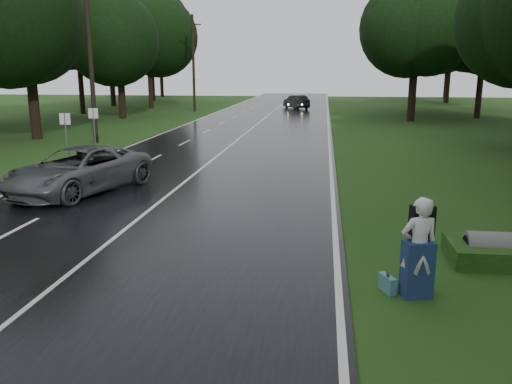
# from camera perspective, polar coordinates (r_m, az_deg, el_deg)

# --- Properties ---
(ground) EXTENTS (160.00, 160.00, 0.00)m
(ground) POSITION_cam_1_polar(r_m,az_deg,el_deg) (12.69, -18.42, -7.51)
(ground) COLOR #224514
(ground) RESTS_ON ground
(road) EXTENTS (12.00, 140.00, 0.04)m
(road) POSITION_cam_1_polar(r_m,az_deg,el_deg) (31.40, -2.55, 5.33)
(road) COLOR black
(road) RESTS_ON ground
(lane_center) EXTENTS (0.12, 140.00, 0.01)m
(lane_center) POSITION_cam_1_polar(r_m,az_deg,el_deg) (31.40, -2.55, 5.38)
(lane_center) COLOR silver
(lane_center) RESTS_ON road
(grey_car) EXTENTS (4.34, 6.36, 1.62)m
(grey_car) POSITION_cam_1_polar(r_m,az_deg,el_deg) (19.71, -19.00, 2.30)
(grey_car) COLOR #515356
(grey_car) RESTS_ON road
(far_car) EXTENTS (3.36, 4.90, 1.53)m
(far_car) POSITION_cam_1_polar(r_m,az_deg,el_deg) (60.51, 4.46, 9.88)
(far_car) COLOR black
(far_car) RESTS_ON road
(hitchhiker) EXTENTS (0.84, 0.79, 2.03)m
(hitchhiker) POSITION_cam_1_polar(r_m,az_deg,el_deg) (10.57, 17.51, -6.22)
(hitchhiker) COLOR silver
(hitchhiker) RESTS_ON ground
(suitcase) EXTENTS (0.33, 0.50, 0.34)m
(suitcase) POSITION_cam_1_polar(r_m,az_deg,el_deg) (10.88, 14.27, -9.78)
(suitcase) COLOR teal
(suitcase) RESTS_ON ground
(culvert) EXTENTS (1.43, 0.72, 0.72)m
(culvert) POSITION_cam_1_polar(r_m,az_deg,el_deg) (13.41, 24.98, -6.97)
(culvert) COLOR slate
(culvert) RESTS_ON ground
(utility_pole_mid) EXTENTS (1.80, 0.28, 10.14)m
(utility_pole_mid) POSITION_cam_1_polar(r_m,az_deg,el_deg) (33.54, -17.20, 5.23)
(utility_pole_mid) COLOR black
(utility_pole_mid) RESTS_ON ground
(utility_pole_far) EXTENTS (1.80, 0.28, 10.03)m
(utility_pole_far) POSITION_cam_1_polar(r_m,az_deg,el_deg) (57.04, -6.78, 8.82)
(utility_pole_far) COLOR black
(utility_pole_far) RESTS_ON ground
(road_sign_a) EXTENTS (0.55, 0.10, 2.31)m
(road_sign_a) POSITION_cam_1_polar(r_m,az_deg,el_deg) (27.48, -20.01, 3.36)
(road_sign_a) COLOR white
(road_sign_a) RESTS_ON ground
(road_sign_b) EXTENTS (0.56, 0.10, 2.33)m
(road_sign_b) POSITION_cam_1_polar(r_m,az_deg,el_deg) (30.33, -17.26, 4.43)
(road_sign_b) COLOR white
(road_sign_b) RESTS_ON ground
(tree_left_d) EXTENTS (8.38, 8.38, 13.09)m
(tree_left_d) POSITION_cam_1_polar(r_m,az_deg,el_deg) (36.78, -23.00, 5.43)
(tree_left_d) COLOR black
(tree_left_d) RESTS_ON ground
(tree_left_e) EXTENTS (7.55, 7.55, 11.79)m
(tree_left_e) POSITION_cam_1_polar(r_m,az_deg,el_deg) (50.06, -14.46, 7.88)
(tree_left_e) COLOR black
(tree_left_e) RESTS_ON ground
(tree_left_f) EXTENTS (8.93, 8.93, 13.95)m
(tree_left_f) POSITION_cam_1_polar(r_m,az_deg,el_deg) (62.70, -11.46, 9.04)
(tree_left_f) COLOR black
(tree_left_f) RESTS_ON ground
(tree_right_e) EXTENTS (8.97, 8.97, 14.02)m
(tree_right_e) POSITION_cam_1_polar(r_m,az_deg,el_deg) (47.75, 16.67, 7.50)
(tree_right_e) COLOR black
(tree_right_e) RESTS_ON ground
(tree_right_f) EXTENTS (9.69, 9.69, 15.15)m
(tree_right_f) POSITION_cam_1_polar(r_m,az_deg,el_deg) (58.41, 16.82, 8.45)
(tree_right_f) COLOR black
(tree_right_f) RESTS_ON ground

